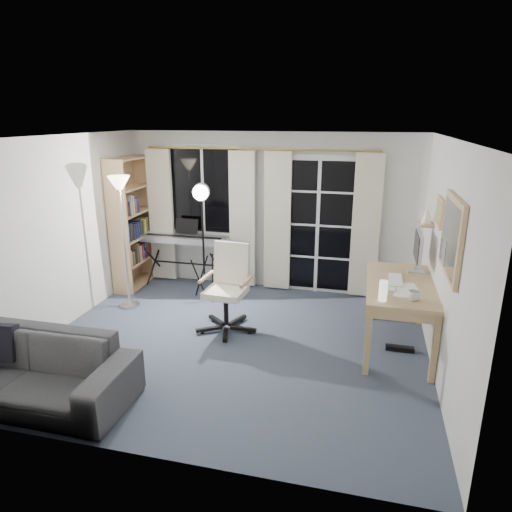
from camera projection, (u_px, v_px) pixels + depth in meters
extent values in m
cube|color=#343D4C|center=(233.00, 344.00, 5.49)|extent=(4.50, 4.00, 0.02)
cube|color=white|center=(204.00, 190.00, 7.12)|extent=(1.20, 0.06, 1.40)
cube|color=black|center=(203.00, 191.00, 7.09)|extent=(1.10, 0.02, 1.30)
cube|color=white|center=(203.00, 191.00, 7.08)|extent=(0.04, 0.03, 1.30)
cube|color=white|center=(318.00, 226.00, 6.85)|extent=(1.32, 0.06, 2.11)
cube|color=black|center=(298.00, 226.00, 6.89)|extent=(0.55, 0.02, 1.95)
cube|color=black|center=(338.00, 228.00, 6.75)|extent=(0.55, 0.02, 1.95)
cube|color=white|center=(318.00, 227.00, 6.81)|extent=(0.05, 0.04, 2.05)
cube|color=white|center=(316.00, 257.00, 6.95)|extent=(1.15, 0.03, 0.03)
cube|color=white|center=(318.00, 225.00, 6.80)|extent=(1.15, 0.03, 0.03)
cube|color=white|center=(319.00, 192.00, 6.66)|extent=(1.15, 0.03, 0.03)
cylinder|color=gold|center=(259.00, 149.00, 6.65)|extent=(3.50, 0.03, 0.03)
cube|color=beige|center=(161.00, 216.00, 7.31)|extent=(0.40, 0.07, 2.10)
cube|color=beige|center=(242.00, 220.00, 7.00)|extent=(0.40, 0.07, 2.10)
cube|color=beige|center=(277.00, 222.00, 6.88)|extent=(0.40, 0.07, 2.10)
cube|color=beige|center=(366.00, 227.00, 6.58)|extent=(0.40, 0.07, 2.10)
cube|color=tan|center=(118.00, 230.00, 6.67)|extent=(0.33, 0.05, 2.03)
cube|color=tan|center=(145.00, 217.00, 7.53)|extent=(0.33, 0.05, 2.03)
cube|color=tan|center=(123.00, 223.00, 7.12)|extent=(0.07, 0.92, 2.03)
cube|color=tan|center=(137.00, 282.00, 7.39)|extent=(0.37, 0.93, 0.03)
cube|color=tan|center=(135.00, 260.00, 7.28)|extent=(0.37, 0.93, 0.03)
cube|color=tan|center=(133.00, 237.00, 7.16)|extent=(0.37, 0.93, 0.03)
cube|color=tan|center=(131.00, 213.00, 7.05)|extent=(0.37, 0.93, 0.03)
cube|color=tan|center=(129.00, 188.00, 6.94)|extent=(0.37, 0.93, 0.03)
cube|color=tan|center=(127.00, 159.00, 6.81)|extent=(0.37, 0.93, 0.03)
cube|color=beige|center=(125.00, 259.00, 6.88)|extent=(0.23, 0.07, 0.26)
cube|color=brown|center=(128.00, 259.00, 6.98)|extent=(0.23, 0.05, 0.21)
cube|color=#313131|center=(130.00, 256.00, 7.05)|extent=(0.23, 0.05, 0.23)
cube|color=brown|center=(132.00, 253.00, 7.12)|extent=(0.23, 0.05, 0.30)
cube|color=beige|center=(135.00, 253.00, 7.20)|extent=(0.23, 0.06, 0.24)
cube|color=#B03236|center=(137.00, 251.00, 7.29)|extent=(0.23, 0.05, 0.24)
cube|color=navy|center=(139.00, 250.00, 7.36)|extent=(0.23, 0.06, 0.25)
cube|color=brown|center=(142.00, 249.00, 7.44)|extent=(0.23, 0.04, 0.23)
cube|color=#B03236|center=(144.00, 247.00, 7.51)|extent=(0.23, 0.06, 0.24)
cube|color=#313131|center=(146.00, 245.00, 7.60)|extent=(0.23, 0.04, 0.27)
cube|color=navy|center=(122.00, 233.00, 6.76)|extent=(0.23, 0.04, 0.28)
cube|color=#313131|center=(125.00, 232.00, 6.83)|extent=(0.23, 0.07, 0.27)
cube|color=#313131|center=(128.00, 232.00, 6.93)|extent=(0.23, 0.05, 0.24)
cube|color=navy|center=(130.00, 231.00, 7.01)|extent=(0.23, 0.04, 0.22)
cube|color=navy|center=(132.00, 230.00, 7.07)|extent=(0.23, 0.05, 0.24)
cube|color=#313131|center=(134.00, 227.00, 7.14)|extent=(0.23, 0.04, 0.28)
cube|color=#313131|center=(137.00, 228.00, 7.22)|extent=(0.23, 0.06, 0.22)
cube|color=#B7CB4C|center=(139.00, 226.00, 7.29)|extent=(0.23, 0.05, 0.24)
cube|color=brown|center=(141.00, 225.00, 7.37)|extent=(0.23, 0.04, 0.25)
cube|color=#313131|center=(143.00, 224.00, 7.44)|extent=(0.23, 0.04, 0.24)
cube|color=#B03236|center=(120.00, 207.00, 6.65)|extent=(0.23, 0.05, 0.29)
cube|color=#313131|center=(123.00, 209.00, 6.73)|extent=(0.23, 0.04, 0.22)
cube|color=beige|center=(125.00, 205.00, 6.78)|extent=(0.23, 0.04, 0.30)
cube|color=beige|center=(127.00, 205.00, 6.85)|extent=(0.23, 0.05, 0.28)
cube|color=brown|center=(130.00, 206.00, 6.93)|extent=(0.23, 0.04, 0.23)
cube|color=navy|center=(132.00, 205.00, 7.00)|extent=(0.23, 0.05, 0.23)
cylinder|color=#B2B2B7|center=(130.00, 305.00, 6.55)|extent=(0.33, 0.33, 0.03)
cylinder|color=#B2B2B7|center=(125.00, 247.00, 6.29)|extent=(0.04, 0.04, 1.72)
cone|color=#FFE5B2|center=(119.00, 183.00, 6.03)|extent=(0.35, 0.35, 0.18)
cylinder|color=black|center=(155.00, 261.00, 7.37)|extent=(0.03, 0.66, 0.60)
cylinder|color=black|center=(155.00, 261.00, 7.37)|extent=(0.03, 0.66, 0.60)
cylinder|color=black|center=(218.00, 266.00, 7.13)|extent=(0.03, 0.66, 0.60)
cylinder|color=black|center=(218.00, 266.00, 7.13)|extent=(0.03, 0.66, 0.60)
cylinder|color=black|center=(186.00, 263.00, 7.25)|extent=(1.06, 0.03, 0.03)
cube|color=silver|center=(185.00, 239.00, 7.13)|extent=(1.38, 0.35, 0.10)
cube|color=white|center=(183.00, 238.00, 7.04)|extent=(1.27, 0.15, 0.02)
cube|color=black|center=(184.00, 236.00, 7.08)|extent=(1.23, 0.09, 0.01)
cube|color=black|center=(187.00, 226.00, 7.18)|extent=(0.37, 0.08, 0.23)
cylinder|color=black|center=(213.00, 279.00, 6.70)|extent=(0.09, 0.27, 0.71)
cylinder|color=black|center=(201.00, 277.00, 6.79)|extent=(0.27, 0.10, 0.71)
cylinder|color=black|center=(200.00, 282.00, 6.60)|extent=(0.20, 0.21, 0.71)
cylinder|color=black|center=(203.00, 234.00, 6.49)|extent=(0.04, 0.04, 1.22)
cylinder|color=silver|center=(201.00, 192.00, 6.27)|extent=(0.26, 0.18, 0.23)
cylinder|color=white|center=(201.00, 193.00, 6.19)|extent=(0.20, 0.07, 0.20)
cube|color=black|center=(243.00, 329.00, 5.74)|extent=(0.33, 0.07, 0.04)
cylinder|color=black|center=(250.00, 331.00, 5.72)|extent=(0.05, 0.05, 0.05)
cube|color=black|center=(237.00, 320.00, 5.98)|extent=(0.17, 0.33, 0.04)
cylinder|color=black|center=(241.00, 319.00, 6.05)|extent=(0.05, 0.05, 0.05)
cube|color=black|center=(217.00, 320.00, 5.98)|extent=(0.29, 0.25, 0.04)
cylinder|color=black|center=(214.00, 320.00, 6.05)|extent=(0.05, 0.05, 0.05)
cube|color=black|center=(209.00, 329.00, 5.74)|extent=(0.31, 0.22, 0.04)
cylinder|color=black|center=(203.00, 332.00, 5.72)|extent=(0.05, 0.05, 0.05)
cube|color=black|center=(225.00, 335.00, 5.59)|extent=(0.13, 0.33, 0.04)
cylinder|color=black|center=(225.00, 339.00, 5.51)|extent=(0.05, 0.05, 0.05)
cylinder|color=black|center=(226.00, 309.00, 5.73)|extent=(0.07, 0.07, 0.41)
cube|color=white|center=(226.00, 292.00, 5.67)|extent=(0.50, 0.50, 0.08)
cube|color=white|center=(232.00, 263.00, 5.78)|extent=(0.46, 0.16, 0.54)
cube|color=black|center=(233.00, 260.00, 5.81)|extent=(0.44, 0.13, 0.50)
cylinder|color=tan|center=(206.00, 277.00, 5.71)|extent=(0.07, 0.42, 0.05)
cylinder|color=tan|center=(247.00, 281.00, 5.56)|extent=(0.07, 0.42, 0.05)
cube|color=tan|center=(400.00, 285.00, 5.18)|extent=(0.75, 1.49, 0.04)
cube|color=tan|center=(400.00, 291.00, 5.21)|extent=(0.70, 1.45, 0.11)
cube|color=tan|center=(368.00, 341.00, 4.72)|extent=(0.06, 0.06, 0.76)
cube|color=tan|center=(435.00, 349.00, 4.57)|extent=(0.06, 0.06, 0.76)
cube|color=tan|center=(369.00, 293.00, 6.03)|extent=(0.06, 0.06, 0.76)
cube|color=tan|center=(421.00, 297.00, 5.88)|extent=(0.06, 0.06, 0.76)
cube|color=silver|center=(416.00, 271.00, 5.55)|extent=(0.19, 0.13, 0.02)
cube|color=silver|center=(417.00, 260.00, 5.51)|extent=(0.04, 0.03, 0.23)
cube|color=silver|center=(418.00, 247.00, 5.46)|extent=(0.04, 0.57, 0.36)
cube|color=black|center=(417.00, 247.00, 5.46)|extent=(0.01, 0.53, 0.32)
cube|color=white|center=(396.00, 280.00, 5.24)|extent=(0.15, 0.45, 0.02)
cube|color=white|center=(392.00, 289.00, 4.96)|extent=(0.06, 0.11, 0.02)
cube|color=white|center=(406.00, 288.00, 5.02)|extent=(0.28, 0.35, 0.01)
cube|color=white|center=(405.00, 295.00, 4.83)|extent=(0.24, 0.18, 0.00)
cube|color=black|center=(385.00, 291.00, 4.76)|extent=(0.05, 0.04, 0.13)
cylinder|color=white|center=(383.00, 291.00, 4.66)|extent=(0.09, 0.09, 0.21)
cube|color=black|center=(400.00, 348.00, 5.30)|extent=(0.32, 0.09, 0.05)
imported|color=silver|center=(414.00, 294.00, 4.67)|extent=(0.13, 0.10, 0.13)
cube|color=tan|center=(452.00, 237.00, 4.19)|extent=(0.04, 0.94, 0.74)
cube|color=white|center=(449.00, 237.00, 4.20)|extent=(0.01, 0.84, 0.64)
cube|color=tan|center=(440.00, 212.00, 5.01)|extent=(0.03, 0.42, 0.32)
cube|color=#49935A|center=(438.00, 212.00, 5.02)|extent=(0.00, 0.36, 0.26)
cube|color=tan|center=(426.00, 224.00, 5.57)|extent=(0.16, 0.30, 0.02)
cone|color=white|center=(427.00, 217.00, 5.54)|extent=(0.12, 0.12, 0.15)
imported|color=#28282A|center=(19.00, 359.00, 4.30)|extent=(2.16, 0.64, 0.84)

